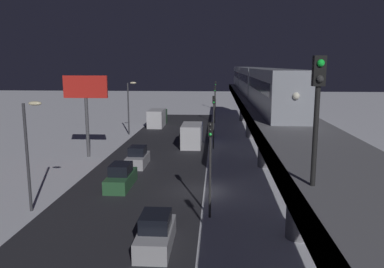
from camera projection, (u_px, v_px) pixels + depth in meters
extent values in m
plane|color=white|center=(193.00, 191.00, 30.91)|extent=(240.00, 240.00, 0.00)
cube|color=#28282D|center=(136.00, 190.00, 31.21)|extent=(11.00, 96.41, 0.01)
cube|color=slate|center=(280.00, 120.00, 29.45)|extent=(5.00, 96.41, 0.80)
cube|color=#38383D|center=(248.00, 119.00, 29.60)|extent=(0.24, 94.48, 0.80)
cylinder|color=slate|center=(244.00, 106.00, 69.46)|extent=(1.40, 1.40, 5.47)
cylinder|color=slate|center=(251.00, 118.00, 53.67)|extent=(1.40, 1.40, 5.47)
cylinder|color=slate|center=(265.00, 140.00, 37.89)|extent=(1.40, 1.40, 5.47)
cylinder|color=slate|center=(299.00, 193.00, 22.11)|extent=(1.40, 1.40, 5.47)
cube|color=#999EA8|center=(274.00, 90.00, 32.28)|extent=(2.90, 18.00, 3.40)
cube|color=black|center=(275.00, 85.00, 32.21)|extent=(2.94, 16.20, 0.90)
cube|color=#999EA8|center=(254.00, 81.00, 50.55)|extent=(2.90, 18.00, 3.40)
cube|color=black|center=(254.00, 78.00, 50.47)|extent=(2.94, 16.20, 0.90)
cube|color=#999EA8|center=(244.00, 77.00, 68.81)|extent=(2.90, 18.00, 3.40)
cube|color=black|center=(244.00, 74.00, 68.74)|extent=(2.94, 16.20, 0.90)
sphere|color=white|center=(296.00, 96.00, 23.36)|extent=(0.44, 0.44, 0.44)
cylinder|color=black|center=(315.00, 135.00, 11.76)|extent=(0.16, 0.16, 3.20)
cube|color=black|center=(319.00, 71.00, 11.41)|extent=(0.36, 0.28, 0.90)
sphere|color=#19F23F|center=(321.00, 63.00, 11.21)|extent=(0.22, 0.22, 0.22)
sphere|color=#333333|center=(320.00, 79.00, 11.30)|extent=(0.22, 0.22, 0.22)
cube|color=#2D6038|center=(121.00, 180.00, 31.93)|extent=(1.80, 4.69, 1.10)
cube|color=black|center=(121.00, 169.00, 31.75)|extent=(1.58, 2.25, 0.87)
cube|color=#B2B2B7|center=(156.00, 238.00, 21.30)|extent=(1.80, 4.25, 1.10)
cube|color=black|center=(156.00, 221.00, 21.12)|extent=(1.58, 2.04, 0.87)
cube|color=#B2B2B7|center=(138.00, 160.00, 38.64)|extent=(1.80, 4.06, 1.10)
cube|color=black|center=(138.00, 151.00, 38.46)|extent=(1.58, 1.95, 0.87)
cube|color=#2D6038|center=(160.00, 116.00, 66.76)|extent=(2.30, 2.20, 2.40)
cube|color=silver|center=(157.00, 118.00, 63.00)|extent=(2.40, 5.00, 2.80)
cube|color=navy|center=(194.00, 132.00, 51.42)|extent=(2.30, 2.20, 2.40)
cube|color=silver|center=(192.00, 135.00, 47.65)|extent=(2.40, 5.00, 2.80)
cylinder|color=#2D2D2D|center=(210.00, 177.00, 25.11)|extent=(0.16, 0.16, 5.50)
cube|color=black|center=(210.00, 129.00, 24.55)|extent=(0.32, 0.32, 0.90)
sphere|color=black|center=(210.00, 125.00, 24.32)|extent=(0.20, 0.20, 0.20)
sphere|color=black|center=(210.00, 130.00, 24.37)|extent=(0.20, 0.20, 0.20)
sphere|color=#19E53F|center=(210.00, 134.00, 24.42)|extent=(0.20, 0.20, 0.20)
cylinder|color=#2D2D2D|center=(213.00, 126.00, 46.08)|extent=(0.16, 0.16, 5.50)
cube|color=black|center=(214.00, 100.00, 45.52)|extent=(0.32, 0.32, 0.90)
sphere|color=black|center=(214.00, 97.00, 45.29)|extent=(0.20, 0.20, 0.20)
sphere|color=black|center=(214.00, 100.00, 45.34)|extent=(0.20, 0.20, 0.20)
sphere|color=#19E53F|center=(214.00, 102.00, 45.39)|extent=(0.20, 0.20, 0.20)
cylinder|color=#2D2D2D|center=(215.00, 107.00, 67.05)|extent=(0.16, 0.16, 5.50)
cube|color=black|center=(215.00, 89.00, 66.48)|extent=(0.32, 0.32, 0.90)
sphere|color=black|center=(215.00, 87.00, 66.25)|extent=(0.20, 0.20, 0.20)
sphere|color=black|center=(215.00, 89.00, 66.31)|extent=(0.20, 0.20, 0.20)
sphere|color=#19E53F|center=(215.00, 91.00, 66.36)|extent=(0.20, 0.20, 0.20)
cylinder|color=#2D2D2D|center=(215.00, 97.00, 88.02)|extent=(0.16, 0.16, 5.50)
cube|color=black|center=(216.00, 83.00, 87.45)|extent=(0.32, 0.32, 0.90)
sphere|color=black|center=(216.00, 82.00, 87.22)|extent=(0.20, 0.20, 0.20)
sphere|color=black|center=(216.00, 83.00, 87.27)|extent=(0.20, 0.20, 0.20)
sphere|color=#19E53F|center=(216.00, 85.00, 87.33)|extent=(0.20, 0.20, 0.20)
cylinder|color=#4C4C51|center=(87.00, 128.00, 41.99)|extent=(0.36, 0.36, 6.50)
cube|color=red|center=(85.00, 87.00, 41.21)|extent=(4.80, 0.30, 2.40)
cylinder|color=#38383D|center=(27.00, 158.00, 26.05)|extent=(0.20, 0.20, 7.50)
ellipsoid|color=#F4E5B2|center=(35.00, 103.00, 25.33)|extent=(0.90, 0.44, 0.30)
cylinder|color=#38383D|center=(128.00, 109.00, 55.51)|extent=(0.20, 0.20, 7.50)
ellipsoid|color=#F4E5B2|center=(133.00, 83.00, 54.80)|extent=(0.90, 0.44, 0.30)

